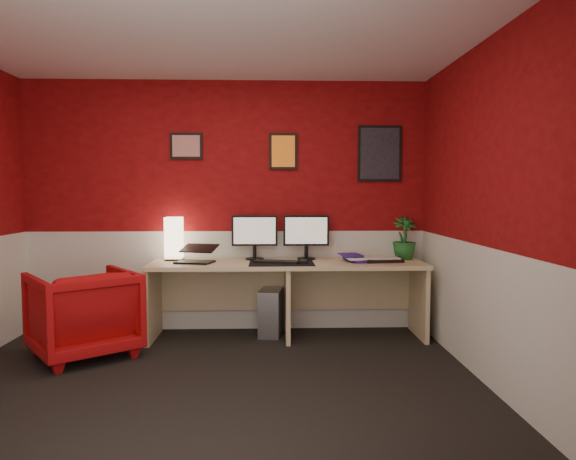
# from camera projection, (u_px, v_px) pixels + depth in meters

# --- Properties ---
(ground) EXTENTS (4.00, 3.50, 0.01)m
(ground) POSITION_uv_depth(u_px,v_px,m) (207.00, 395.00, 3.61)
(ground) COLOR black
(ground) RESTS_ON ground
(ceiling) EXTENTS (4.00, 3.50, 0.01)m
(ceiling) POSITION_uv_depth(u_px,v_px,m) (203.00, 23.00, 3.43)
(ceiling) COLOR white
(ceiling) RESTS_ON ground
(wall_back) EXTENTS (4.00, 0.01, 2.50)m
(wall_back) POSITION_uv_depth(u_px,v_px,m) (227.00, 206.00, 5.27)
(wall_back) COLOR maroon
(wall_back) RESTS_ON ground
(wall_front) EXTENTS (4.00, 0.01, 2.50)m
(wall_front) POSITION_uv_depth(u_px,v_px,m) (142.00, 235.00, 1.78)
(wall_front) COLOR maroon
(wall_front) RESTS_ON ground
(wall_right) EXTENTS (0.01, 3.50, 2.50)m
(wall_right) POSITION_uv_depth(u_px,v_px,m) (498.00, 213.00, 3.59)
(wall_right) COLOR maroon
(wall_right) RESTS_ON ground
(wainscot_back) EXTENTS (4.00, 0.01, 1.00)m
(wainscot_back) POSITION_uv_depth(u_px,v_px,m) (227.00, 280.00, 5.32)
(wainscot_back) COLOR silver
(wainscot_back) RESTS_ON ground
(wainscot_front) EXTENTS (4.00, 0.01, 1.00)m
(wainscot_front) POSITION_uv_depth(u_px,v_px,m) (147.00, 447.00, 1.84)
(wainscot_front) COLOR silver
(wainscot_front) RESTS_ON ground
(wainscot_right) EXTENTS (0.01, 3.50, 1.00)m
(wainscot_right) POSITION_uv_depth(u_px,v_px,m) (494.00, 321.00, 3.65)
(wainscot_right) COLOR silver
(wainscot_right) RESTS_ON ground
(desk) EXTENTS (2.60, 0.65, 0.73)m
(desk) POSITION_uv_depth(u_px,v_px,m) (287.00, 300.00, 5.01)
(desk) COLOR #D1B786
(desk) RESTS_ON ground
(shoji_lamp) EXTENTS (0.16, 0.16, 0.40)m
(shoji_lamp) POSITION_uv_depth(u_px,v_px,m) (174.00, 240.00, 5.11)
(shoji_lamp) COLOR #FFE5B2
(shoji_lamp) RESTS_ON desk
(laptop) EXTENTS (0.38, 0.31, 0.22)m
(laptop) POSITION_uv_depth(u_px,v_px,m) (195.00, 251.00, 4.91)
(laptop) COLOR black
(laptop) RESTS_ON desk
(monitor_left) EXTENTS (0.45, 0.06, 0.58)m
(monitor_left) POSITION_uv_depth(u_px,v_px,m) (255.00, 230.00, 5.15)
(monitor_left) COLOR black
(monitor_left) RESTS_ON desk
(monitor_right) EXTENTS (0.45, 0.06, 0.58)m
(monitor_right) POSITION_uv_depth(u_px,v_px,m) (306.00, 230.00, 5.16)
(monitor_right) COLOR black
(monitor_right) RESTS_ON desk
(desk_mat) EXTENTS (0.60, 0.38, 0.01)m
(desk_mat) POSITION_uv_depth(u_px,v_px,m) (282.00, 263.00, 4.87)
(desk_mat) COLOR black
(desk_mat) RESTS_ON desk
(keyboard) EXTENTS (0.44, 0.23, 0.02)m
(keyboard) POSITION_uv_depth(u_px,v_px,m) (276.00, 261.00, 4.91)
(keyboard) COLOR black
(keyboard) RESTS_ON desk_mat
(mouse) EXTENTS (0.08, 0.11, 0.03)m
(mouse) POSITION_uv_depth(u_px,v_px,m) (304.00, 261.00, 4.86)
(mouse) COLOR black
(mouse) RESTS_ON desk_mat
(book_bottom) EXTENTS (0.31, 0.37, 0.03)m
(book_bottom) POSITION_uv_depth(u_px,v_px,m) (348.00, 260.00, 5.01)
(book_bottom) COLOR #361F90
(book_bottom) RESTS_ON desk
(book_middle) EXTENTS (0.24, 0.32, 0.02)m
(book_middle) POSITION_uv_depth(u_px,v_px,m) (345.00, 258.00, 5.00)
(book_middle) COLOR silver
(book_middle) RESTS_ON book_bottom
(book_top) EXTENTS (0.22, 0.28, 0.02)m
(book_top) POSITION_uv_depth(u_px,v_px,m) (341.00, 256.00, 4.98)
(book_top) COLOR #361F90
(book_top) RESTS_ON book_middle
(zen_tray) EXTENTS (0.38, 0.29, 0.03)m
(zen_tray) POSITION_uv_depth(u_px,v_px,m) (382.00, 260.00, 5.02)
(zen_tray) COLOR black
(zen_tray) RESTS_ON desk
(potted_plant) EXTENTS (0.26, 0.26, 0.42)m
(potted_plant) POSITION_uv_depth(u_px,v_px,m) (404.00, 238.00, 5.19)
(potted_plant) COLOR #19591E
(potted_plant) RESTS_ON desk
(pc_tower) EXTENTS (0.27, 0.48, 0.45)m
(pc_tower) POSITION_uv_depth(u_px,v_px,m) (272.00, 311.00, 5.15)
(pc_tower) COLOR #99999E
(pc_tower) RESTS_ON ground
(armchair) EXTENTS (1.11, 1.12, 0.74)m
(armchair) POSITION_uv_depth(u_px,v_px,m) (83.00, 313.00, 4.45)
(armchair) COLOR #A60A0B
(armchair) RESTS_ON ground
(art_left) EXTENTS (0.32, 0.02, 0.26)m
(art_left) POSITION_uv_depth(u_px,v_px,m) (186.00, 146.00, 5.20)
(art_left) COLOR red
(art_left) RESTS_ON wall_back
(art_center) EXTENTS (0.28, 0.02, 0.36)m
(art_center) POSITION_uv_depth(u_px,v_px,m) (283.00, 151.00, 5.23)
(art_center) COLOR orange
(art_center) RESTS_ON wall_back
(art_right) EXTENTS (0.44, 0.02, 0.56)m
(art_right) POSITION_uv_depth(u_px,v_px,m) (380.00, 154.00, 5.27)
(art_right) COLOR black
(art_right) RESTS_ON wall_back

